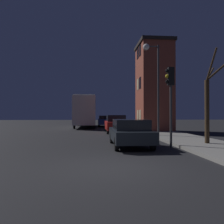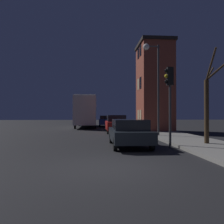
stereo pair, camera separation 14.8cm
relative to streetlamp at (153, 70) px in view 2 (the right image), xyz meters
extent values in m
plane|color=black|center=(-3.68, -8.79, -4.91)|extent=(120.00, 120.00, 0.00)
cube|color=brown|center=(1.56, 5.32, -0.63)|extent=(2.95, 3.79, 8.25)
cube|color=black|center=(1.56, 5.32, 3.65)|extent=(3.19, 4.03, 0.30)
cube|color=beige|center=(0.07, 4.80, -3.35)|extent=(0.03, 0.70, 1.10)
cube|color=beige|center=(0.07, 5.84, -3.35)|extent=(0.03, 0.70, 1.10)
cube|color=black|center=(0.07, 4.80, -0.23)|extent=(0.03, 0.70, 1.10)
cube|color=beige|center=(0.07, 5.84, -0.23)|extent=(0.03, 0.70, 1.10)
cube|color=black|center=(0.07, 4.80, 2.90)|extent=(0.03, 0.70, 1.10)
cube|color=black|center=(0.07, 5.84, 2.90)|extent=(0.03, 0.70, 1.10)
cylinder|color=#38383A|center=(0.40, 0.00, -1.45)|extent=(0.14, 0.14, 6.61)
cylinder|color=#38383A|center=(-0.05, 0.00, 1.76)|extent=(0.90, 0.09, 0.09)
sphere|color=white|center=(-0.50, 0.00, 1.71)|extent=(0.47, 0.47, 0.47)
cylinder|color=#38383A|center=(-0.47, -5.00, -3.34)|extent=(0.12, 0.12, 3.14)
cube|color=black|center=(-0.47, -5.00, -1.32)|extent=(0.30, 0.24, 0.90)
sphere|color=black|center=(-0.65, -5.00, -1.05)|extent=(0.20, 0.20, 0.20)
sphere|color=yellow|center=(-0.65, -5.00, -1.32)|extent=(0.20, 0.20, 0.20)
sphere|color=black|center=(-0.65, -5.00, -1.59)|extent=(0.20, 0.20, 0.20)
cylinder|color=#382819|center=(1.65, -4.58, -3.08)|extent=(0.24, 0.24, 3.34)
cylinder|color=#382819|center=(2.08, -4.14, -0.99)|extent=(0.96, 0.97, 0.91)
cylinder|color=#382819|center=(2.08, -4.73, -1.01)|extent=(0.97, 0.42, 0.89)
cylinder|color=#382819|center=(1.62, -5.10, -0.71)|extent=(0.16, 1.12, 1.46)
cube|color=beige|center=(-5.40, 13.23, -2.80)|extent=(2.52, 10.33, 3.27)
cube|color=black|center=(-5.40, 13.23, -2.21)|extent=(2.54, 9.50, 1.18)
cube|color=#B2B2B2|center=(-5.40, 13.23, -1.10)|extent=(2.39, 9.81, 0.12)
cylinder|color=black|center=(-4.23, 16.58, -4.43)|extent=(0.18, 0.96, 0.96)
cylinder|color=black|center=(-6.57, 16.58, -4.43)|extent=(0.18, 0.96, 0.96)
cylinder|color=black|center=(-4.23, 9.87, -4.43)|extent=(0.18, 0.96, 0.96)
cylinder|color=black|center=(-6.57, 9.87, -4.43)|extent=(0.18, 0.96, 0.96)
cube|color=black|center=(-2.43, -4.29, -4.31)|extent=(1.89, 4.18, 0.58)
cube|color=black|center=(-2.43, -4.50, -3.76)|extent=(1.66, 2.17, 0.52)
cylinder|color=black|center=(-1.58, -2.93, -4.59)|extent=(0.18, 0.64, 0.64)
cylinder|color=black|center=(-3.29, -2.93, -4.59)|extent=(0.18, 0.64, 0.64)
cylinder|color=black|center=(-1.58, -5.65, -4.59)|extent=(0.18, 0.64, 0.64)
cylinder|color=black|center=(-3.29, -5.65, -4.59)|extent=(0.18, 0.64, 0.64)
cube|color=#B21E19|center=(-2.34, 4.35, -4.24)|extent=(1.78, 4.39, 0.73)
cube|color=black|center=(-2.34, 4.13, -3.58)|extent=(1.56, 2.28, 0.58)
cylinder|color=black|center=(-1.54, 5.77, -4.61)|extent=(0.18, 0.61, 0.61)
cylinder|color=black|center=(-3.13, 5.77, -4.61)|extent=(0.18, 0.61, 0.61)
cylinder|color=black|center=(-1.54, 2.92, -4.61)|extent=(0.18, 0.61, 0.61)
cylinder|color=black|center=(-3.13, 2.92, -4.61)|extent=(0.18, 0.61, 0.61)
cube|color=navy|center=(-2.78, 14.47, -4.24)|extent=(1.87, 4.09, 0.72)
cube|color=black|center=(-2.78, 14.26, -3.64)|extent=(1.65, 2.12, 0.48)
cylinder|color=black|center=(-1.93, 15.80, -4.59)|extent=(0.18, 0.64, 0.64)
cylinder|color=black|center=(-3.62, 15.80, -4.59)|extent=(0.18, 0.64, 0.64)
cylinder|color=black|center=(-1.93, 13.14, -4.59)|extent=(0.18, 0.64, 0.64)
cylinder|color=black|center=(-3.62, 13.14, -4.59)|extent=(0.18, 0.64, 0.64)
camera|label=1|loc=(-4.34, -15.65, -3.23)|focal=35.00mm
camera|label=2|loc=(-4.19, -15.66, -3.23)|focal=35.00mm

